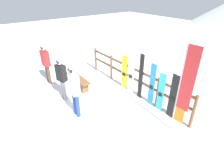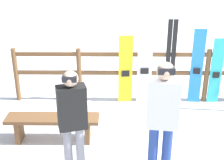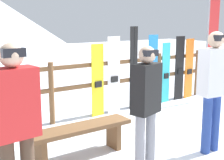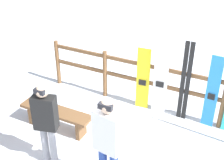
# 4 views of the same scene
# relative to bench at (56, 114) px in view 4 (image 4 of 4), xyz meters

# --- Properties ---
(fence) EXTENTS (5.46, 0.10, 1.16)m
(fence) POSITION_rel_bench_xyz_m (1.63, 1.57, 0.34)
(fence) COLOR brown
(fence) RESTS_ON ground
(bench) EXTENTS (1.55, 0.36, 0.46)m
(bench) POSITION_rel_bench_xyz_m (0.00, 0.00, 0.00)
(bench) COLOR brown
(bench) RESTS_ON ground
(person_black) EXTENTS (0.43, 0.31, 1.61)m
(person_black) POSITION_rel_bench_xyz_m (0.47, -0.85, 0.60)
(person_black) COLOR gray
(person_black) RESTS_ON ground
(person_white) EXTENTS (0.45, 0.28, 1.76)m
(person_white) POSITION_rel_bench_xyz_m (1.67, -0.92, 0.68)
(person_white) COLOR navy
(person_white) RESTS_ON ground
(snowboard_yellow) EXTENTS (0.29, 0.08, 1.46)m
(snowboard_yellow) POSITION_rel_bench_xyz_m (1.26, 1.51, 0.38)
(snowboard_yellow) COLOR yellow
(snowboard_yellow) RESTS_ON ground
(snowboard_white) EXTENTS (0.31, 0.07, 1.59)m
(snowboard_white) POSITION_rel_bench_xyz_m (1.65, 1.51, 0.44)
(snowboard_white) COLOR white
(snowboard_white) RESTS_ON ground
(ski_pair_black) EXTENTS (0.20, 0.02, 1.78)m
(ski_pair_black) POSITION_rel_bench_xyz_m (2.18, 1.51, 0.54)
(ski_pair_black) COLOR black
(ski_pair_black) RESTS_ON ground
(snowboard_blue) EXTENTS (0.25, 0.07, 1.59)m
(snowboard_blue) POSITION_rel_bench_xyz_m (2.73, 1.51, 0.44)
(snowboard_blue) COLOR #288CE0
(snowboard_blue) RESTS_ON ground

